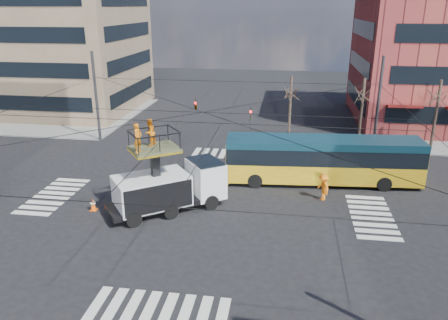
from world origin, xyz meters
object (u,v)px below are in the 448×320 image
(utility_truck, at_px, (169,179))
(city_bus, at_px, (322,159))
(traffic_cone, at_px, (93,204))
(worker_ground, at_px, (139,197))
(flagger, at_px, (323,187))

(utility_truck, height_order, city_bus, utility_truck)
(utility_truck, relative_size, city_bus, 0.52)
(traffic_cone, relative_size, worker_ground, 0.45)
(flagger, bearing_deg, utility_truck, -100.63)
(worker_ground, bearing_deg, traffic_cone, 116.70)
(utility_truck, xyz_separation_m, flagger, (9.22, 2.74, -1.09))
(utility_truck, height_order, flagger, utility_truck)
(traffic_cone, bearing_deg, utility_truck, 10.50)
(city_bus, relative_size, traffic_cone, 17.76)
(traffic_cone, bearing_deg, worker_ground, 11.24)
(traffic_cone, xyz_separation_m, flagger, (13.78, 3.59, 0.49))
(city_bus, relative_size, flagger, 7.74)
(utility_truck, bearing_deg, worker_ground, 153.30)
(flagger, bearing_deg, worker_ground, -101.79)
(traffic_cone, height_order, worker_ground, worker_ground)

